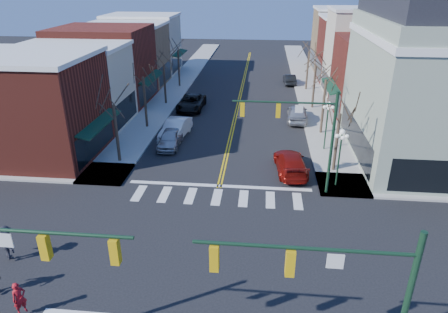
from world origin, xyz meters
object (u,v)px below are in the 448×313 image
(car_left_near, at_px, (170,138))
(victorian_corner, at_px, (445,77))
(car_left_far, at_px, (191,103))
(pedestrian_dark_b, at_px, (7,243))
(lamppost_corner, at_px, (340,148))
(car_left_mid, at_px, (176,129))
(car_right_near, at_px, (291,163))
(pedestrian_red_a, at_px, (19,298))
(car_right_far, at_px, (290,79))
(lamppost_midblock, at_px, (327,118))
(car_right_mid, at_px, (297,113))

(car_left_near, bearing_deg, victorian_corner, -1.07)
(car_left_far, relative_size, pedestrian_dark_b, 2.97)
(car_left_far, distance_m, pedestrian_dark_b, 27.06)
(lamppost_corner, height_order, pedestrian_dark_b, lamppost_corner)
(car_left_mid, relative_size, car_right_near, 0.96)
(pedestrian_dark_b, bearing_deg, pedestrian_red_a, 166.97)
(car_right_far, bearing_deg, pedestrian_dark_b, 63.04)
(lamppost_midblock, relative_size, car_left_near, 0.99)
(car_left_mid, bearing_deg, car_left_near, -83.98)
(car_left_near, relative_size, car_right_near, 0.83)
(lamppost_midblock, distance_m, pedestrian_dark_b, 24.55)
(lamppost_midblock, distance_m, car_left_near, 13.47)
(car_left_mid, xyz_separation_m, car_right_far, (11.44, 21.19, -0.16))
(car_left_mid, bearing_deg, lamppost_midblock, -0.71)
(car_left_mid, xyz_separation_m, pedestrian_dark_b, (-4.96, -18.14, 0.27))
(victorian_corner, xyz_separation_m, car_right_far, (-10.10, 23.46, -5.98))
(car_right_near, bearing_deg, car_right_mid, -101.71)
(car_left_mid, distance_m, pedestrian_dark_b, 18.80)
(car_left_far, bearing_deg, car_right_mid, -11.59)
(car_left_mid, distance_m, car_right_mid, 12.81)
(car_right_near, bearing_deg, car_left_far, -60.80)
(car_right_far, height_order, pedestrian_dark_b, pedestrian_dark_b)
(lamppost_corner, bearing_deg, pedestrian_red_a, -139.29)
(car_left_mid, relative_size, pedestrian_red_a, 3.22)
(victorian_corner, height_order, car_right_near, victorian_corner)
(car_right_far, bearing_deg, lamppost_midblock, 90.16)
(victorian_corner, distance_m, car_left_mid, 22.43)
(car_left_mid, height_order, car_right_far, car_left_mid)
(pedestrian_dark_b, bearing_deg, car_left_near, -68.08)
(car_left_mid, relative_size, car_left_far, 0.89)
(lamppost_midblock, distance_m, car_right_far, 23.14)
(lamppost_corner, height_order, car_right_near, lamppost_corner)
(pedestrian_red_a, bearing_deg, lamppost_midblock, -2.94)
(car_right_near, height_order, pedestrian_red_a, pedestrian_red_a)
(car_left_near, bearing_deg, car_left_far, 89.12)
(car_right_mid, height_order, pedestrian_dark_b, pedestrian_dark_b)
(pedestrian_red_a, relative_size, pedestrian_dark_b, 0.82)
(car_right_mid, bearing_deg, lamppost_midblock, 105.83)
(car_right_mid, bearing_deg, car_left_far, -10.90)
(victorian_corner, relative_size, car_right_mid, 2.87)
(car_left_mid, xyz_separation_m, car_left_far, (-0.03, 8.47, -0.04))
(car_right_far, relative_size, pedestrian_red_a, 2.62)
(lamppost_corner, relative_size, car_right_mid, 0.87)
(victorian_corner, distance_m, car_left_near, 22.37)
(car_right_near, bearing_deg, lamppost_midblock, -130.38)
(car_left_near, height_order, car_left_far, car_left_far)
(lamppost_midblock, relative_size, car_right_near, 0.82)
(car_right_near, relative_size, car_right_mid, 1.06)
(car_left_far, distance_m, car_right_far, 17.13)
(car_left_near, bearing_deg, lamppost_corner, -25.46)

